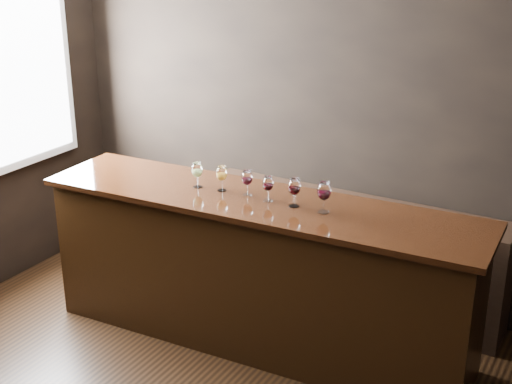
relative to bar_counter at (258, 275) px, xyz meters
The scene contains 10 objects.
room_shell 1.68m from the bar_counter, 93.08° to the right, with size 5.02×4.52×2.81m.
bar_counter is the anchor object (origin of this frame).
bar_top 0.55m from the bar_counter, ahead, with size 3.15×0.73×0.04m, color black.
back_bar_shelf 0.91m from the bar_counter, 67.61° to the left, with size 2.43×0.40×0.88m, color black.
glass_white 0.85m from the bar_counter, behind, with size 0.08×0.08×0.19m.
glass_amber 0.76m from the bar_counter, behind, with size 0.08×0.08×0.18m.
glass_red_a 0.70m from the bar_counter, 161.42° to the left, with size 0.08×0.08×0.18m.
glass_red_b 0.70m from the bar_counter, 10.12° to the left, with size 0.07×0.07×0.18m.
glass_red_c 0.76m from the bar_counter, ahead, with size 0.08×0.08×0.20m.
glass_red_d 0.86m from the bar_counter, ahead, with size 0.09×0.09×0.21m.
Camera 1 is at (2.05, -2.71, 2.87)m, focal length 50.00 mm.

